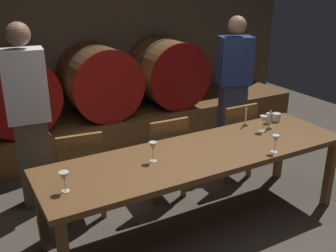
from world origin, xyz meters
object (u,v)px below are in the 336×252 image
at_px(chair_center, 165,153).
at_px(wine_barrel_center, 99,81).
at_px(wine_glass_center_left, 153,147).
at_px(cup_right, 276,117).
at_px(chair_left, 80,170).
at_px(guest_left, 29,117).
at_px(chair_right, 234,137).
at_px(guest_right, 233,88).
at_px(candle_left, 246,120).
at_px(wine_barrel_right, 168,72).
at_px(candle_right, 270,123).
at_px(wine_glass_center_right, 276,140).
at_px(wine_barrel_left, 15,92).
at_px(wine_glass_far_left, 64,178).
at_px(cup_left, 269,118).
at_px(dining_table, 200,159).
at_px(wine_glass_far_right, 263,120).

bearing_deg(chair_center, wine_barrel_center, -83.98).
bearing_deg(wine_glass_center_left, cup_right, 7.69).
height_order(chair_left, guest_left, guest_left).
xyz_separation_m(chair_right, guest_left, (-2.05, 0.50, 0.44)).
bearing_deg(chair_left, guest_right, -162.16).
bearing_deg(chair_right, candle_left, 71.24).
xyz_separation_m(wine_barrel_right, candle_right, (0.01, -2.04, -0.09)).
distance_m(guest_right, wine_glass_center_right, 1.50).
relative_size(wine_barrel_left, candle_left, 4.25).
bearing_deg(chair_left, wine_glass_far_left, 73.68).
bearing_deg(candle_left, cup_left, -12.25).
bearing_deg(wine_glass_far_left, wine_glass_center_right, -7.53).
height_order(candle_left, wine_glass_center_left, candle_left).
relative_size(dining_table, chair_left, 3.16).
relative_size(wine_barrel_right, wine_glass_far_right, 5.77).
bearing_deg(wine_barrel_left, guest_left, -92.40).
height_order(dining_table, wine_glass_center_left, wine_glass_center_left).
bearing_deg(chair_right, wine_glass_center_right, 72.63).
xyz_separation_m(chair_center, wine_glass_center_left, (-0.42, -0.56, 0.38)).
distance_m(guest_right, wine_glass_far_left, 2.63).
distance_m(dining_table, chair_left, 1.11).
height_order(candle_right, wine_glass_center_right, candle_right).
xyz_separation_m(wine_barrel_left, guest_left, (-0.04, -1.06, 0.03)).
height_order(wine_barrel_right, guest_left, guest_left).
bearing_deg(wine_glass_far_right, guest_left, 153.50).
relative_size(candle_right, wine_glass_far_right, 1.34).
bearing_deg(wine_glass_far_right, candle_right, 6.25).
bearing_deg(chair_left, wine_glass_center_right, 152.76).
xyz_separation_m(wine_barrel_center, cup_left, (1.13, -1.91, -0.10)).
bearing_deg(dining_table, guest_right, 41.70).
bearing_deg(guest_right, wine_barrel_right, -57.54).
xyz_separation_m(chair_right, wine_glass_center_left, (-1.29, -0.56, 0.38)).
xyz_separation_m(wine_barrel_left, wine_glass_far_right, (1.95, -2.05, -0.04)).
distance_m(wine_barrel_center, chair_right, 1.88).
distance_m(wine_barrel_center, candle_right, 2.28).
distance_m(chair_left, wine_glass_center_left, 0.85).
relative_size(wine_barrel_center, chair_center, 1.05).
bearing_deg(wine_glass_far_left, chair_center, 30.17).
xyz_separation_m(wine_barrel_right, wine_glass_far_left, (-2.09, -2.24, -0.05)).
distance_m(guest_left, wine_glass_far_left, 1.19).
distance_m(guest_right, cup_left, 0.82).
distance_m(wine_barrel_right, chair_left, 2.35).
bearing_deg(chair_center, wine_glass_center_left, 56.03).
bearing_deg(chair_center, candle_right, 154.94).
bearing_deg(chair_right, wine_glass_far_right, 84.21).
distance_m(candle_left, wine_glass_far_right, 0.21).
bearing_deg(candle_left, wine_glass_far_left, -168.64).
height_order(candle_left, candle_right, candle_left).
height_order(wine_barrel_right, chair_right, wine_barrel_right).
distance_m(dining_table, guest_right, 1.59).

